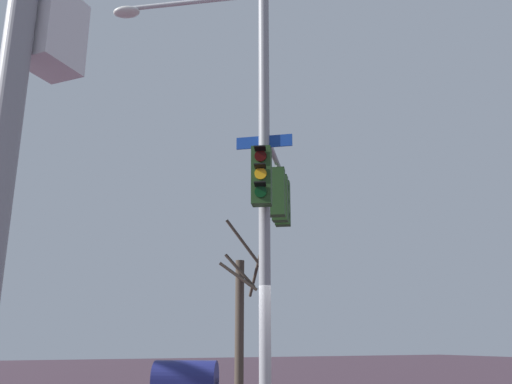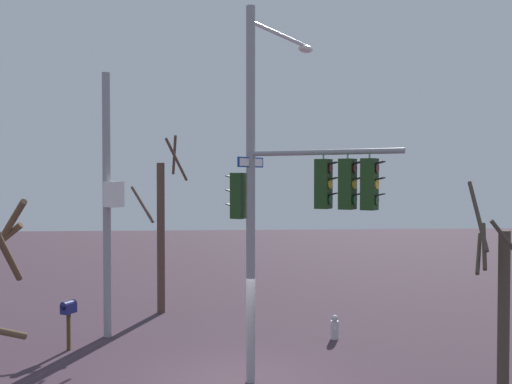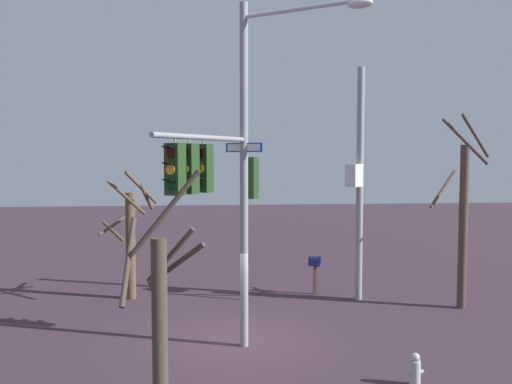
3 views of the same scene
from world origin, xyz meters
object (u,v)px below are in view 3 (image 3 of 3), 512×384
mailbox (315,264)px  bare_tree_across_street (130,238)px  bare_tree_corner (463,220)px  bare_tree_behind_pole (160,337)px  fire_hydrant (415,370)px

mailbox → bare_tree_across_street: 6.68m
mailbox → bare_tree_corner: 5.30m
bare_tree_across_street → bare_tree_behind_pole: bearing=100.5°
bare_tree_across_street → bare_tree_corner: (-11.04, 2.21, 0.79)m
bare_tree_corner → bare_tree_across_street: bearing=-11.3°
fire_hydrant → bare_tree_behind_pole: bearing=25.7°
fire_hydrant → mailbox: (0.60, -7.75, 0.76)m
fire_hydrant → bare_tree_corner: (-3.84, -5.54, 2.61)m
fire_hydrant → mailbox: size_ratio=0.52×
bare_tree_behind_pole → bare_tree_corner: bare_tree_corner is taller
fire_hydrant → mailbox: bearing=-85.5°
fire_hydrant → mailbox: mailbox is taller
fire_hydrant → bare_tree_across_street: bearing=-47.1°
mailbox → bare_tree_corner: (-4.44, 2.21, 1.85)m
fire_hydrant → bare_tree_behind_pole: 6.15m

